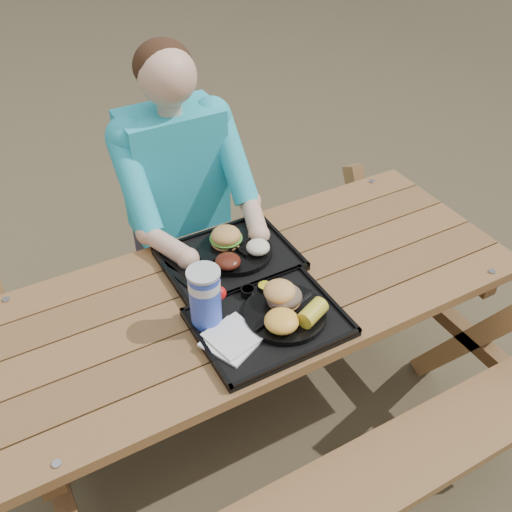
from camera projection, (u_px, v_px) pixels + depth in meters
ground at (256, 417)px, 2.39m from camera, size 60.00×60.00×0.00m
picnic_table at (256, 359)px, 2.16m from camera, size 1.80×1.49×0.75m
tray_near at (269, 323)px, 1.77m from camera, size 0.45×0.35×0.02m
tray_far at (229, 260)px, 2.01m from camera, size 0.45×0.35×0.02m
plate_near at (285, 314)px, 1.78m from camera, size 0.26×0.26×0.02m
plate_far at (236, 251)px, 2.01m from camera, size 0.26×0.26×0.02m
napkin_stack at (232, 340)px, 1.69m from camera, size 0.19×0.19×0.02m
soda_cup at (205, 298)px, 1.70m from camera, size 0.10×0.10×0.19m
condiment_bbq at (248, 292)px, 1.85m from camera, size 0.05×0.05×0.03m
condiment_mustard at (265, 288)px, 1.86m from camera, size 0.05×0.05×0.03m
sandwich at (284, 289)px, 1.77m from camera, size 0.11×0.11×0.11m
mac_cheese at (282, 321)px, 1.70m from camera, size 0.11×0.11×0.05m
corn_cob at (313, 313)px, 1.72m from camera, size 0.12×0.12×0.06m
cutlery_far at (183, 272)px, 1.94m from camera, size 0.10×0.17×0.01m
burger at (226, 232)px, 2.00m from camera, size 0.11×0.11×0.10m
baked_beans at (228, 261)px, 1.92m from camera, size 0.09×0.09×0.04m
potato_salad at (258, 247)px, 1.98m from camera, size 0.08×0.08×0.05m
diner at (181, 221)px, 2.39m from camera, size 0.48×0.84×1.28m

